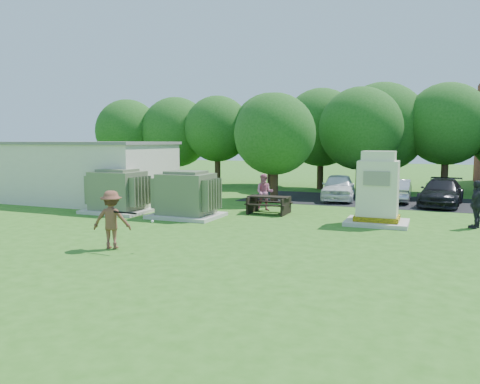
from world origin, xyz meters
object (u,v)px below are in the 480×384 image
at_px(car_white, 338,187).
at_px(transformer_left, 118,192).
at_px(generator_cabinet, 378,193).
at_px(person_at_picnic, 264,192).
at_px(person_walking_right, 477,204).
at_px(transformer_right, 186,196).
at_px(batter, 112,220).
at_px(car_dark, 441,192).
at_px(car_silver_a, 398,190).
at_px(picnic_table, 269,203).

bearing_deg(car_white, transformer_left, -142.91).
bearing_deg(transformer_left, generator_cabinet, 6.56).
distance_m(person_at_picnic, person_walking_right, 9.28).
height_order(generator_cabinet, car_white, generator_cabinet).
height_order(transformer_right, car_white, transformer_right).
distance_m(batter, car_dark, 17.72).
bearing_deg(car_silver_a, car_dark, 160.25).
relative_size(transformer_right, car_silver_a, 0.78).
xyz_separation_m(transformer_right, generator_cabinet, (8.09, 1.36, 0.34)).
xyz_separation_m(person_at_picnic, car_dark, (8.02, 5.29, -0.20)).
bearing_deg(car_silver_a, picnic_table, 52.27).
bearing_deg(picnic_table, car_dark, 39.18).
relative_size(car_white, car_silver_a, 1.14).
bearing_deg(car_dark, transformer_left, -142.56).
height_order(generator_cabinet, picnic_table, generator_cabinet).
height_order(transformer_left, person_walking_right, transformer_left).
height_order(person_at_picnic, person_walking_right, person_walking_right).
xyz_separation_m(transformer_left, car_silver_a, (12.04, 9.29, -0.34)).
bearing_deg(batter, car_silver_a, -136.61).
bearing_deg(person_walking_right, car_silver_a, -130.40).
xyz_separation_m(transformer_right, batter, (0.80, -6.27, -0.05)).
bearing_deg(transformer_left, person_walking_right, 7.35).
distance_m(generator_cabinet, car_white, 7.96).
bearing_deg(car_white, generator_cabinet, -75.62).
xyz_separation_m(generator_cabinet, batter, (-7.29, -7.63, -0.39)).
height_order(picnic_table, car_silver_a, car_silver_a).
height_order(picnic_table, car_white, car_white).
xyz_separation_m(transformer_left, person_walking_right, (15.45, 1.99, -0.03)).
bearing_deg(batter, transformer_right, -103.52).
bearing_deg(transformer_right, picnic_table, 37.85).
xyz_separation_m(transformer_left, car_dark, (14.28, 8.50, -0.27)).
height_order(picnic_table, person_at_picnic, person_at_picnic).
relative_size(transformer_left, car_white, 0.68).
xyz_separation_m(transformer_left, picnic_table, (6.77, 2.39, -0.46)).
relative_size(generator_cabinet, car_dark, 0.62).
bearing_deg(person_at_picnic, car_silver_a, 34.05).
relative_size(transformer_left, picnic_table, 1.56).
xyz_separation_m(batter, person_at_picnic, (1.76, 9.49, -0.03)).
bearing_deg(generator_cabinet, transformer_right, -170.48).
relative_size(person_at_picnic, car_white, 0.41).
relative_size(picnic_table, person_at_picnic, 1.07).
height_order(batter, person_at_picnic, batter).
bearing_deg(car_dark, picnic_table, -134.16).
xyz_separation_m(person_walking_right, car_white, (-6.64, 6.73, -0.19)).
bearing_deg(person_walking_right, person_at_picnic, -73.03).
bearing_deg(car_silver_a, transformer_right, 47.70).
height_order(transformer_left, car_white, transformer_left).
xyz_separation_m(picnic_table, person_at_picnic, (-0.52, 0.83, 0.38)).
bearing_deg(car_silver_a, batter, 63.76).
distance_m(person_walking_right, car_dark, 6.62).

